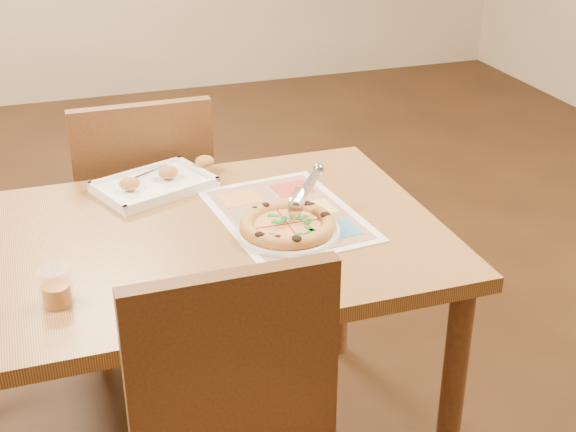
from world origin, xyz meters
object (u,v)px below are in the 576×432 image
object	(u,v)px
chair_far	(143,196)
pizza_cutter	(304,193)
plate	(288,232)
menu	(287,214)
glass_tumbler	(56,289)
dining_table	(181,267)
pizza	(288,225)
appetizer_tray	(157,184)

from	to	relation	value
chair_far	pizza_cutter	xyz separation A→B (m)	(0.31, -0.64, 0.24)
plate	menu	distance (m)	0.11
menu	glass_tumbler	bearing A→B (deg)	-157.18
dining_table	plate	xyz separation A→B (m)	(0.26, -0.07, 0.09)
plate	glass_tumbler	distance (m)	0.58
pizza	appetizer_tray	distance (m)	0.46
pizza	pizza_cutter	xyz separation A→B (m)	(0.05, 0.04, 0.06)
appetizer_tray	pizza	bearing A→B (deg)	-56.21
pizza_cutter	appetizer_tray	size ratio (longest dim) A/B	0.36
chair_far	plate	distance (m)	0.74
pizza	dining_table	bearing A→B (deg)	164.11
pizza_cutter	glass_tumbler	world-z (taller)	pizza_cutter
menu	plate	bearing A→B (deg)	-106.88
glass_tumbler	dining_table	bearing A→B (deg)	35.79
dining_table	plate	world-z (taller)	plate
plate	pizza_cutter	bearing A→B (deg)	32.62
pizza	appetizer_tray	size ratio (longest dim) A/B	0.66
glass_tumbler	menu	bearing A→B (deg)	22.82
pizza_cutter	glass_tumbler	size ratio (longest dim) A/B	1.53
chair_far	pizza	bearing A→B (deg)	110.86
plate	pizza_cutter	distance (m)	0.10
chair_far	pizza_cutter	size ratio (longest dim) A/B	3.56
appetizer_tray	menu	xyz separation A→B (m)	(0.29, -0.28, -0.01)
dining_table	glass_tumbler	world-z (taller)	glass_tumbler
appetizer_tray	menu	size ratio (longest dim) A/B	0.77
dining_table	pizza_cutter	distance (m)	0.36
appetizer_tray	glass_tumbler	xyz separation A→B (m)	(-0.31, -0.53, 0.02)
pizza_cutter	menu	bearing A→B (deg)	63.86
appetizer_tray	dining_table	bearing A→B (deg)	-90.64
chair_far	dining_table	bearing A→B (deg)	90.00
pizza	plate	bearing A→B (deg)	49.81
dining_table	chair_far	bearing A→B (deg)	90.00
glass_tumbler	plate	bearing A→B (deg)	14.74
chair_far	plate	xyz separation A→B (m)	(0.26, -0.67, 0.16)
dining_table	chair_far	size ratio (longest dim) A/B	2.77
pizza	glass_tumbler	distance (m)	0.58
pizza	pizza_cutter	world-z (taller)	pizza_cutter
menu	appetizer_tray	bearing A→B (deg)	136.14
chair_far	plate	bearing A→B (deg)	111.07
dining_table	glass_tumbler	size ratio (longest dim) A/B	15.08
glass_tumbler	menu	distance (m)	0.65
dining_table	glass_tumbler	distance (m)	0.39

